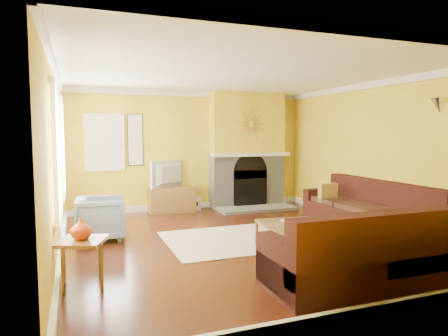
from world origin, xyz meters
name	(u,v)px	position (x,y,z in m)	size (l,w,h in m)	color
floor	(240,241)	(0.00, 0.00, -0.01)	(5.50, 6.00, 0.02)	#4D2010
ceiling	(241,72)	(0.00, 0.00, 2.71)	(5.50, 6.00, 0.02)	white
wall_back	(190,150)	(0.00, 3.01, 1.35)	(5.50, 0.02, 2.70)	yellow
wall_front	(369,177)	(0.00, -3.01, 1.35)	(5.50, 0.02, 2.70)	yellow
wall_left	(55,162)	(-2.76, 0.00, 1.35)	(0.02, 6.00, 2.70)	yellow
wall_right	(378,155)	(2.76, 0.00, 1.35)	(0.02, 6.00, 2.70)	yellow
baseboard	(240,236)	(0.00, 0.00, 0.06)	(5.50, 6.00, 0.12)	white
crown_molding	(241,76)	(0.00, 0.00, 2.64)	(5.50, 6.00, 0.12)	white
window_left_near	(61,148)	(-2.72, 1.30, 1.50)	(0.06, 1.22, 1.72)	white
window_left_far	(55,153)	(-2.72, -0.60, 1.50)	(0.06, 1.22, 1.72)	white
window_back	(105,142)	(-1.90, 2.96, 1.55)	(0.82, 0.06, 1.22)	white
wall_art	(135,140)	(-1.25, 2.97, 1.60)	(0.34, 0.04, 1.14)	white
fireplace	(247,150)	(1.35, 2.80, 1.35)	(1.80, 0.40, 2.70)	gray
mantel	(251,154)	(1.35, 2.56, 1.25)	(1.92, 0.22, 0.08)	white
hearth	(257,208)	(1.35, 2.25, 0.03)	(1.80, 0.70, 0.06)	gray
sunburst	(251,124)	(1.35, 2.57, 1.95)	(0.70, 0.04, 0.70)	olive
rug	(240,239)	(0.01, 0.03, 0.01)	(2.40, 1.80, 0.02)	beige
sectional_sofa	(326,218)	(1.10, -0.81, 0.45)	(3.31, 3.79, 0.90)	#381612
coffee_table	(297,237)	(0.58, -0.80, 0.20)	(1.00, 1.00, 0.40)	white
media_console	(172,200)	(-0.52, 2.69, 0.28)	(1.00, 0.45, 0.55)	olive
tv	(172,174)	(-0.52, 2.69, 0.84)	(1.02, 0.13, 0.59)	black
subwoofer	(193,203)	(0.00, 2.80, 0.15)	(0.30, 0.30, 0.30)	white
armchair	(101,218)	(-2.13, 0.83, 0.35)	(0.76, 0.78, 0.71)	slate
side_table	(82,263)	(-2.45, -1.22, 0.28)	(0.50, 0.50, 0.55)	olive
vase	(81,229)	(-2.45, -1.22, 0.67)	(0.24, 0.24, 0.25)	#C6401B
book	(285,222)	(0.43, -0.70, 0.41)	(0.20, 0.27, 0.03)	white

